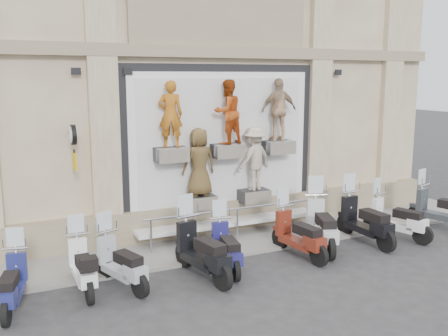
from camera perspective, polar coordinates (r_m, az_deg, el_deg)
The scene contains 16 objects.
ground at distance 11.42m, azimuth 6.15°, elevation -11.39°, with size 90.00×90.00×0.00m, color #2C2C2F.
sidewalk at distance 13.13m, azimuth 1.32°, elevation -8.20°, with size 16.00×2.20×0.08m, color gray.
building at distance 17.05m, azimuth -6.32°, elevation 16.32°, with size 14.00×8.60×12.00m, color beige, non-canonical shape.
shop_vitrine at distance 13.18m, azimuth 0.42°, elevation 2.40°, with size 5.60×0.93×4.30m.
guard_rail at distance 12.92m, azimuth 1.53°, elevation -6.54°, with size 5.06×0.10×0.93m, color #9EA0A5, non-canonical shape.
clock_sign_bracket at distance 11.69m, azimuth -16.84°, elevation 2.94°, with size 0.10×0.80×1.02m.
scooter_a at distance 10.05m, azimuth -23.15°, elevation -11.03°, with size 0.51×1.73×1.41m, color navy, non-canonical shape.
scooter_b at distance 10.40m, azimuth -15.91°, elevation -9.74°, with size 0.52×1.78×1.44m, color white, non-canonical shape.
scooter_c at distance 10.38m, azimuth -11.73°, elevation -9.48°, with size 0.53×1.82×1.48m, color #959CA2, non-canonical shape.
scooter_d at distance 10.61m, azimuth -2.54°, elevation -8.20°, with size 0.61×2.09×1.70m, color black, non-canonical shape.
scooter_e at distance 11.07m, azimuth 0.30°, elevation -8.03°, with size 0.53×1.80×1.46m, color navy, non-canonical shape.
scooter_f at distance 11.95m, azimuth 8.59°, elevation -6.49°, with size 0.56×1.93×1.56m, color #5F1D10, non-canonical shape.
scooter_g at distance 12.57m, azimuth 11.15°, elevation -5.34°, with size 0.62×2.12×1.72m, color #B1B4B8, non-canonical shape.
scooter_h at distance 13.27m, azimuth 15.91°, elevation -4.74°, with size 0.61×2.10×1.71m, color black, non-canonical shape.
scooter_i at distance 13.88m, azimuth 19.26°, elevation -4.59°, with size 0.56×1.92×1.56m, color white, non-canonical shape.
scooter_j at distance 15.23m, azimuth 23.72°, elevation -3.45°, with size 0.58×2.00×1.63m, color #2A2F33, non-canonical shape.
Camera 1 is at (-5.61, -9.01, 4.24)m, focal length 40.00 mm.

